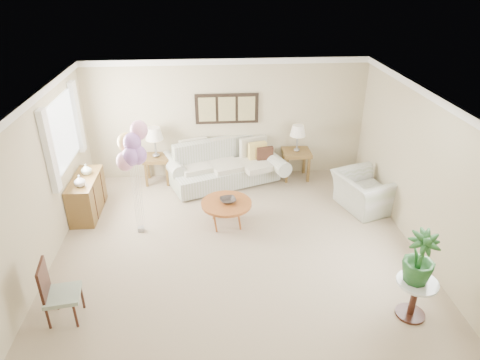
{
  "coord_description": "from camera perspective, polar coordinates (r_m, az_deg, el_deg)",
  "views": [
    {
      "loc": [
        -0.4,
        -5.81,
        4.34
      ],
      "look_at": [
        0.1,
        0.6,
        1.05
      ],
      "focal_mm": 32.0,
      "sensor_mm": 36.0,
      "label": 1
    }
  ],
  "objects": [
    {
      "name": "side_table",
      "position": [
        6.33,
        22.38,
        -13.4
      ],
      "size": [
        0.54,
        0.54,
        0.59
      ],
      "color": "silver",
      "rests_on": "ground"
    },
    {
      "name": "sofa",
      "position": [
        9.3,
        -2.06,
        1.78
      ],
      "size": [
        2.82,
        1.69,
        0.93
      ],
      "color": "beige",
      "rests_on": "ground"
    },
    {
      "name": "balloon_cluster",
      "position": [
        7.21,
        -14.21,
        4.1
      ],
      "size": [
        0.53,
        0.57,
        2.06
      ],
      "color": "gray",
      "rests_on": "ground"
    },
    {
      "name": "armchair",
      "position": [
        8.65,
        16.22,
        -1.53
      ],
      "size": [
        1.23,
        1.32,
        0.7
      ],
      "primitive_type": "imported",
      "rotation": [
        0.0,
        0.0,
        1.88
      ],
      "color": "beige",
      "rests_on": "ground"
    },
    {
      "name": "end_table_left",
      "position": [
        9.41,
        -11.05,
        2.54
      ],
      "size": [
        0.56,
        0.51,
        0.61
      ],
      "color": "brown",
      "rests_on": "ground"
    },
    {
      "name": "coffee_table",
      "position": [
        7.75,
        -1.83,
        -3.24
      ],
      "size": [
        0.92,
        0.92,
        0.47
      ],
      "color": "#9D4624",
      "rests_on": "ground"
    },
    {
      "name": "room_shell",
      "position": [
        6.5,
        -1.46,
        2.43
      ],
      "size": [
        6.04,
        6.04,
        2.6
      ],
      "color": "tan",
      "rests_on": "ground"
    },
    {
      "name": "potted_plant",
      "position": [
        6.02,
        22.87,
        -9.54
      ],
      "size": [
        0.47,
        0.47,
        0.75
      ],
      "primitive_type": "imported",
      "rotation": [
        0.0,
        0.0,
        -0.13
      ],
      "color": "#1A5120",
      "rests_on": "side_table"
    },
    {
      "name": "end_table_right",
      "position": [
        9.48,
        7.52,
        3.28
      ],
      "size": [
        0.6,
        0.54,
        0.65
      ],
      "color": "brown",
      "rests_on": "ground"
    },
    {
      "name": "credenza",
      "position": [
        8.65,
        -19.73,
        -1.97
      ],
      "size": [
        0.46,
        1.2,
        0.74
      ],
      "color": "brown",
      "rests_on": "ground"
    },
    {
      "name": "wall_art_triptych",
      "position": [
        9.21,
        -1.76,
        9.47
      ],
      "size": [
        1.35,
        0.06,
        0.65
      ],
      "color": "black",
      "rests_on": "ground"
    },
    {
      "name": "vase_white",
      "position": [
        8.16,
        -20.61,
        -0.1
      ],
      "size": [
        0.23,
        0.23,
        0.21
      ],
      "primitive_type": "imported",
      "rotation": [
        0.0,
        0.0,
        0.14
      ],
      "color": "silver",
      "rests_on": "credenza"
    },
    {
      "name": "vase_sage",
      "position": [
        8.58,
        -19.83,
        1.36
      ],
      "size": [
        0.21,
        0.21,
        0.21
      ],
      "primitive_type": "imported",
      "rotation": [
        0.0,
        0.0,
        0.05
      ],
      "color": "beige",
      "rests_on": "credenza"
    },
    {
      "name": "decor_bowl",
      "position": [
        7.72,
        -1.62,
        -2.72
      ],
      "size": [
        0.34,
        0.34,
        0.07
      ],
      "primitive_type": "imported",
      "rotation": [
        0.0,
        0.0,
        0.18
      ],
      "color": "#2F2825",
      "rests_on": "coffee_table"
    },
    {
      "name": "lamp_right",
      "position": [
        9.27,
        7.73,
        6.43
      ],
      "size": [
        0.34,
        0.34,
        0.59
      ],
      "color": "gray",
      "rests_on": "end_table_right"
    },
    {
      "name": "lamp_left",
      "position": [
        9.18,
        -11.38,
        5.95
      ],
      "size": [
        0.37,
        0.37,
        0.66
      ],
      "color": "gray",
      "rests_on": "end_table_left"
    },
    {
      "name": "ground_plane",
      "position": [
        7.26,
        -0.39,
        -9.59
      ],
      "size": [
        6.0,
        6.0,
        0.0
      ],
      "primitive_type": "plane",
      "color": "tan"
    },
    {
      "name": "accent_chair",
      "position": [
        6.3,
        -23.28,
        -13.46
      ],
      "size": [
        0.5,
        0.5,
        0.91
      ],
      "color": "gray",
      "rests_on": "ground"
    }
  ]
}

